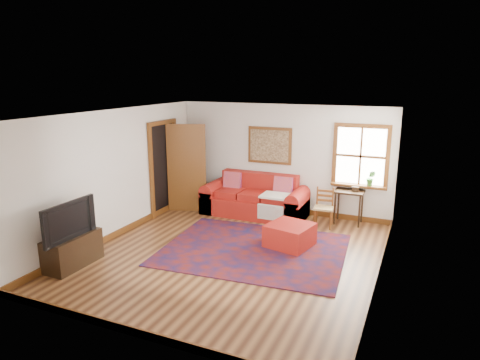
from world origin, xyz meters
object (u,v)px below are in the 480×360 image
at_px(red_ottoman, 290,235).
at_px(side_table, 349,196).
at_px(media_cabinet, 73,250).
at_px(ladder_back_chair, 324,206).
at_px(red_leather_sofa, 255,201).

distance_m(red_ottoman, side_table, 1.95).
bearing_deg(media_cabinet, ladder_back_chair, 46.60).
relative_size(red_leather_sofa, ladder_back_chair, 2.85).
height_order(red_ottoman, media_cabinet, media_cabinet).
relative_size(red_ottoman, side_table, 1.03).
bearing_deg(media_cabinet, side_table, 45.97).
height_order(red_leather_sofa, ladder_back_chair, red_leather_sofa).
relative_size(red_leather_sofa, media_cabinet, 2.40).
bearing_deg(red_ottoman, red_leather_sofa, 142.45).
distance_m(ladder_back_chair, media_cabinet, 4.98).
relative_size(side_table, media_cabinet, 0.75).
bearing_deg(side_table, red_leather_sofa, -174.15).
height_order(red_ottoman, ladder_back_chair, ladder_back_chair).
height_order(side_table, media_cabinet, side_table).
bearing_deg(red_leather_sofa, ladder_back_chair, -5.99).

